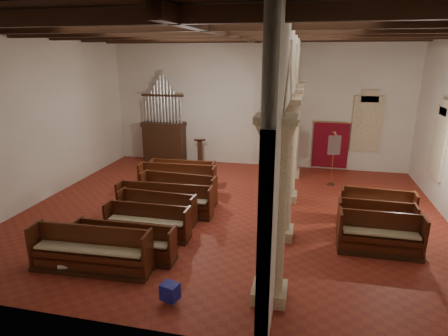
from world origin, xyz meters
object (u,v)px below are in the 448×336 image
Objects in this scene: lectern at (200,153)px; processional_banner at (332,167)px; nave_pew_0 at (91,256)px; pipe_organ at (164,135)px; aisle_pew_0 at (379,240)px.

processional_banner reaches higher than lectern.
lectern is 6.37m from processional_banner.
lectern is 9.68m from nave_pew_0.
pipe_organ is 3.25× the size of lectern.
processional_banner is 0.73× the size of nave_pew_0.
aisle_pew_0 is (8.98, -7.32, -0.99)m from pipe_organ.
nave_pew_0 is at bearing -160.69° from aisle_pew_0.
pipe_organ is at bearing 161.44° from lectern.
pipe_organ is 11.63m from aisle_pew_0.
nave_pew_0 is 1.41× the size of aisle_pew_0.
processional_banner is at bearing 49.78° from nave_pew_0.
aisle_pew_0 is (0.98, -5.49, -0.40)m from processional_banner.
lectern is at bearing -3.89° from pipe_organ.
nave_pew_0 is (1.86, -9.80, -1.00)m from pipe_organ.
nave_pew_0 is at bearing -104.70° from lectern.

